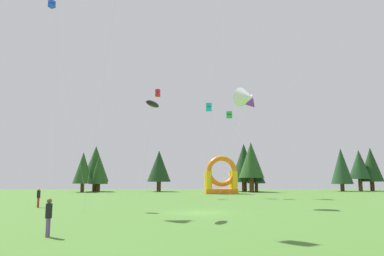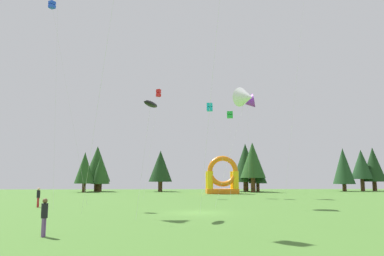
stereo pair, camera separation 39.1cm
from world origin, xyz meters
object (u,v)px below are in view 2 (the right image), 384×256
kite_red_box (158,93)px  kite_black_parafoil (151,104)px  kite_purple_delta (248,102)px  person_far_side (44,214)px  person_near_camera (38,196)px  inflatable_red_slide (222,180)px  kite_white_delta (246,97)px  kite_cyan_box (210,107)px  kite_blue_box (52,6)px  kite_green_box (230,115)px

kite_red_box → kite_black_parafoil: 28.62m
kite_red_box → kite_purple_delta: (13.60, -1.67, -1.57)m
kite_purple_delta → person_far_side: kite_purple_delta is taller
person_near_camera → inflatable_red_slide: inflatable_red_slide is taller
kite_white_delta → kite_cyan_box: bearing=96.4°
inflatable_red_slide → kite_cyan_box: bearing=-107.9°
kite_blue_box → person_far_side: (8.48, -22.68, -21.74)m
kite_black_parafoil → kite_cyan_box: bearing=75.6°
kite_blue_box → kite_purple_delta: kite_blue_box is taller
person_far_side → kite_red_box: bearing=4.0°
kite_red_box → person_near_camera: bearing=-117.4°
kite_red_box → inflatable_red_slide: kite_red_box is taller
kite_blue_box → kite_green_box: bearing=27.9°
kite_white_delta → inflatable_red_slide: (0.91, 27.67, -8.57)m
kite_green_box → kite_white_delta: bearing=-92.7°
kite_cyan_box → person_near_camera: bearing=-133.2°
kite_white_delta → person_far_side: size_ratio=6.80×
kite_blue_box → kite_green_box: (22.61, 11.97, -10.74)m
kite_cyan_box → person_far_side: 40.25m
kite_cyan_box → kite_blue_box: bearing=-144.9°
kite_cyan_box → kite_purple_delta: (5.66, -1.35, 0.62)m
kite_green_box → kite_white_delta: 16.58m
kite_purple_delta → kite_green_box: bearing=-168.9°
person_far_side → kite_blue_box: bearing=29.6°
person_near_camera → person_far_side: bearing=23.1°
kite_blue_box → kite_white_delta: 25.23m
kite_purple_delta → person_far_side: (-16.95, -35.21, -13.13)m
person_near_camera → inflatable_red_slide: size_ratio=0.28×
kite_purple_delta → person_near_camera: 32.49m
person_far_side → kite_white_delta: bearing=-27.2°
kite_blue_box → person_far_side: kite_blue_box is taller
kite_black_parafoil → person_near_camera: 15.50m
kite_green_box → person_far_side: size_ratio=7.01×
kite_black_parafoil → kite_blue_box: bearing=133.4°
inflatable_red_slide → person_near_camera: bearing=-126.5°
kite_purple_delta → person_far_side: size_ratio=8.59×
kite_cyan_box → kite_green_box: size_ratio=1.13×
kite_black_parafoil → person_far_side: (-4.26, -9.24, -7.28)m
person_near_camera → kite_red_box: bearing=154.3°
kite_red_box → kite_green_box: kite_red_box is taller
person_near_camera → kite_black_parafoil: bearing=55.6°
kite_cyan_box → kite_green_box: bearing=-33.7°
kite_green_box → inflatable_red_slide: (0.14, 11.15, -9.63)m
kite_green_box → inflatable_red_slide: size_ratio=1.90×
kite_green_box → person_near_camera: kite_green_box is taller
person_near_camera → kite_white_delta: bearing=94.0°
kite_cyan_box → kite_blue_box: (-19.76, -13.87, 9.23)m
kite_white_delta → person_near_camera: bearing=-177.7°
kite_white_delta → inflatable_red_slide: 28.98m
kite_blue_box → inflatable_red_slide: kite_blue_box is taller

